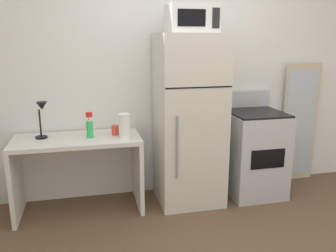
{
  "coord_description": "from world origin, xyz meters",
  "views": [
    {
      "loc": [
        -0.94,
        -2.0,
        1.67
      ],
      "look_at": [
        -0.21,
        1.1,
        0.88
      ],
      "focal_mm": 37.56,
      "sensor_mm": 36.0,
      "label": 1
    }
  ],
  "objects_px": {
    "desk_lamp": "(42,114)",
    "refrigerator": "(189,121)",
    "coffee_mug": "(116,130)",
    "paper_towel_roll": "(125,126)",
    "leaning_mirror": "(299,123)",
    "desk": "(78,160)",
    "oven_range": "(254,152)",
    "microwave": "(192,19)",
    "spray_bottle": "(90,128)"
  },
  "relations": [
    {
      "from": "spray_bottle",
      "to": "microwave",
      "type": "xyz_separation_m",
      "value": [
        0.99,
        -0.02,
        1.0
      ]
    },
    {
      "from": "spray_bottle",
      "to": "refrigerator",
      "type": "height_order",
      "value": "refrigerator"
    },
    {
      "from": "desk",
      "to": "desk_lamp",
      "type": "distance_m",
      "value": 0.56
    },
    {
      "from": "spray_bottle",
      "to": "oven_range",
      "type": "height_order",
      "value": "oven_range"
    },
    {
      "from": "paper_towel_roll",
      "to": "microwave",
      "type": "distance_m",
      "value": 1.19
    },
    {
      "from": "coffee_mug",
      "to": "spray_bottle",
      "type": "xyz_separation_m",
      "value": [
        -0.25,
        -0.05,
        0.05
      ]
    },
    {
      "from": "spray_bottle",
      "to": "coffee_mug",
      "type": "bearing_deg",
      "value": 11.31
    },
    {
      "from": "coffee_mug",
      "to": "microwave",
      "type": "xyz_separation_m",
      "value": [
        0.74,
        -0.07,
        1.06
      ]
    },
    {
      "from": "desk",
      "to": "microwave",
      "type": "xyz_separation_m",
      "value": [
        1.12,
        -0.04,
        1.33
      ]
    },
    {
      "from": "oven_range",
      "to": "microwave",
      "type": "bearing_deg",
      "value": -178.18
    },
    {
      "from": "desk_lamp",
      "to": "refrigerator",
      "type": "bearing_deg",
      "value": -2.67
    },
    {
      "from": "coffee_mug",
      "to": "leaning_mirror",
      "type": "distance_m",
      "value": 2.2
    },
    {
      "from": "oven_range",
      "to": "desk",
      "type": "bearing_deg",
      "value": 179.54
    },
    {
      "from": "desk",
      "to": "paper_towel_roll",
      "type": "height_order",
      "value": "paper_towel_roll"
    },
    {
      "from": "coffee_mug",
      "to": "refrigerator",
      "type": "height_order",
      "value": "refrigerator"
    },
    {
      "from": "coffee_mug",
      "to": "oven_range",
      "type": "relative_size",
      "value": 0.09
    },
    {
      "from": "coffee_mug",
      "to": "desk",
      "type": "bearing_deg",
      "value": -175.88
    },
    {
      "from": "desk",
      "to": "leaning_mirror",
      "type": "height_order",
      "value": "leaning_mirror"
    },
    {
      "from": "coffee_mug",
      "to": "oven_range",
      "type": "bearing_deg",
      "value": -1.62
    },
    {
      "from": "desk_lamp",
      "to": "refrigerator",
      "type": "relative_size",
      "value": 0.2
    },
    {
      "from": "desk_lamp",
      "to": "paper_towel_roll",
      "type": "height_order",
      "value": "desk_lamp"
    },
    {
      "from": "refrigerator",
      "to": "oven_range",
      "type": "height_order",
      "value": "refrigerator"
    },
    {
      "from": "desk_lamp",
      "to": "leaning_mirror",
      "type": "height_order",
      "value": "leaning_mirror"
    },
    {
      "from": "desk_lamp",
      "to": "paper_towel_roll",
      "type": "relative_size",
      "value": 1.47
    },
    {
      "from": "paper_towel_roll",
      "to": "leaning_mirror",
      "type": "height_order",
      "value": "leaning_mirror"
    },
    {
      "from": "coffee_mug",
      "to": "microwave",
      "type": "distance_m",
      "value": 1.29
    },
    {
      "from": "desk",
      "to": "leaning_mirror",
      "type": "bearing_deg",
      "value": 5.36
    },
    {
      "from": "paper_towel_roll",
      "to": "leaning_mirror",
      "type": "relative_size",
      "value": 0.17
    },
    {
      "from": "desk",
      "to": "refrigerator",
      "type": "distance_m",
      "value": 1.17
    },
    {
      "from": "paper_towel_roll",
      "to": "leaning_mirror",
      "type": "xyz_separation_m",
      "value": [
        2.11,
        0.37,
        -0.17
      ]
    },
    {
      "from": "leaning_mirror",
      "to": "desk",
      "type": "bearing_deg",
      "value": -174.64
    },
    {
      "from": "spray_bottle",
      "to": "refrigerator",
      "type": "xyz_separation_m",
      "value": [
        0.99,
        0.01,
        0.01
      ]
    },
    {
      "from": "refrigerator",
      "to": "leaning_mirror",
      "type": "distance_m",
      "value": 1.47
    },
    {
      "from": "microwave",
      "to": "leaning_mirror",
      "type": "distance_m",
      "value": 1.87
    },
    {
      "from": "coffee_mug",
      "to": "paper_towel_roll",
      "type": "xyz_separation_m",
      "value": [
        0.07,
        -0.15,
        0.07
      ]
    },
    {
      "from": "coffee_mug",
      "to": "leaning_mirror",
      "type": "xyz_separation_m",
      "value": [
        2.19,
        0.21,
        -0.1
      ]
    },
    {
      "from": "desk",
      "to": "spray_bottle",
      "type": "relative_size",
      "value": 4.83
    },
    {
      "from": "leaning_mirror",
      "to": "coffee_mug",
      "type": "bearing_deg",
      "value": -174.42
    },
    {
      "from": "desk_lamp",
      "to": "oven_range",
      "type": "height_order",
      "value": "desk_lamp"
    },
    {
      "from": "coffee_mug",
      "to": "oven_range",
      "type": "distance_m",
      "value": 1.52
    },
    {
      "from": "microwave",
      "to": "leaning_mirror",
      "type": "height_order",
      "value": "microwave"
    },
    {
      "from": "coffee_mug",
      "to": "paper_towel_roll",
      "type": "relative_size",
      "value": 0.4
    },
    {
      "from": "microwave",
      "to": "desk_lamp",
      "type": "bearing_deg",
      "value": 176.48
    },
    {
      "from": "refrigerator",
      "to": "leaning_mirror",
      "type": "relative_size",
      "value": 1.23
    },
    {
      "from": "spray_bottle",
      "to": "leaning_mirror",
      "type": "bearing_deg",
      "value": 6.17
    },
    {
      "from": "desk_lamp",
      "to": "paper_towel_roll",
      "type": "xyz_separation_m",
      "value": [
        0.75,
        -0.17,
        -0.12
      ]
    },
    {
      "from": "oven_range",
      "to": "leaning_mirror",
      "type": "xyz_separation_m",
      "value": [
        0.7,
        0.26,
        0.23
      ]
    },
    {
      "from": "oven_range",
      "to": "refrigerator",
      "type": "bearing_deg",
      "value": -179.82
    },
    {
      "from": "refrigerator",
      "to": "desk",
      "type": "bearing_deg",
      "value": 179.11
    },
    {
      "from": "paper_towel_roll",
      "to": "oven_range",
      "type": "height_order",
      "value": "oven_range"
    }
  ]
}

